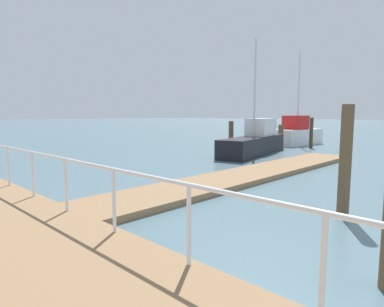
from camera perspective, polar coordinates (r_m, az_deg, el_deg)
The scene contains 9 objects.
ground_plane at distance 18.86m, azimuth -27.16°, elevation -1.03°, with size 300.00×300.00×0.00m, color slate.
floating_dock at distance 12.45m, azimuth 9.95°, elevation -3.64°, with size 15.31×2.00×0.18m, color #93704C.
boardwalk_railing at distance 6.21m, azimuth -17.83°, elevation -3.59°, with size 0.06×25.82×1.08m.
dock_piling_0 at distance 23.70m, azimuth 15.18°, elevation 2.92°, with size 0.35×0.35×1.63m, color brown.
dock_piling_1 at distance 24.28m, azimuth 20.07°, elevation 3.40°, with size 0.24×0.24×2.11m, color #473826.
dock_piling_2 at distance 8.34m, azimuth 25.16°, elevation -1.06°, with size 0.27×0.27×2.56m, color brown.
dock_piling_3 at distance 20.89m, azimuth 6.80°, elevation 3.01°, with size 0.30×0.30×1.91m, color brown.
moored_boat_0 at distance 19.74m, azimuth 10.96°, elevation 2.13°, with size 7.19×3.04×6.57m.
moored_boat_1 at distance 26.49m, azimuth 17.78°, elevation 3.26°, with size 4.71×2.25×6.97m.
Camera 1 is at (-6.03, 2.29, 2.33)m, focal length 30.61 mm.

